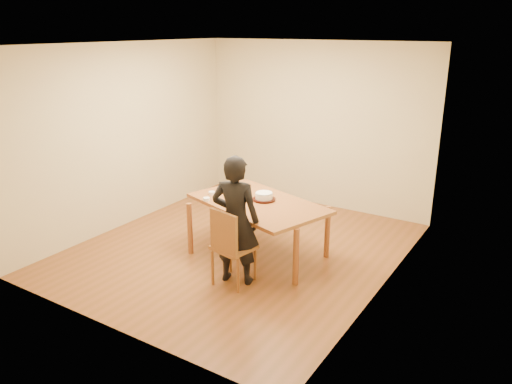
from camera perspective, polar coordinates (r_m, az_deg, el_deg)
The scene contains 16 objects.
room_shell at distance 6.71m, azimuth -0.42°, elevation 5.06°, with size 4.00×4.50×2.70m.
dining_table at distance 6.43m, azimuth 0.24°, elevation -1.32°, with size 1.76×1.05×0.04m, color brown.
dining_chair at distance 5.86m, azimuth -2.56°, elevation -6.33°, with size 0.42×0.42×0.04m, color brown.
cake_plate at distance 6.48m, azimuth 0.92°, elevation -0.84°, with size 0.30×0.30×0.02m, color #B81D0C.
cake at distance 6.47m, azimuth 0.92°, elevation -0.45°, with size 0.22×0.22×0.07m, color white.
frosting_dome at distance 6.45m, azimuth 0.93°, elevation -0.04°, with size 0.22×0.22×0.03m, color white.
frosting_tub at distance 6.22m, azimuth -2.38°, elevation -1.38°, with size 0.10×0.10×0.09m, color white.
frosting_lid at distance 6.23m, azimuth -3.03°, elevation -1.76°, with size 0.10×0.10×0.01m, color #1E1796.
frosting_dollop at distance 6.22m, azimuth -3.03°, elevation -1.65°, with size 0.04×0.04×0.02m, color white.
ramekin_green at distance 6.50m, azimuth -5.69°, elevation -0.81°, with size 0.09×0.09×0.04m, color white.
ramekin_yellow at distance 6.73m, azimuth -5.07°, elevation -0.11°, with size 0.09×0.09×0.04m, color white.
ramekin_multi at distance 6.56m, azimuth -4.54°, elevation -0.59°, with size 0.09×0.09×0.04m, color white.
candy_box_pink at distance 6.93m, azimuth -3.06°, elevation 0.42°, with size 0.14×0.07×0.02m, color #D03085.
candy_box_green at distance 6.93m, azimuth -3.08°, elevation 0.61°, with size 0.14×0.07×0.02m, color green.
spatula at distance 6.13m, azimuth -2.70°, elevation -2.11°, with size 0.15×0.01×0.01m, color black.
person at distance 5.77m, azimuth -2.35°, elevation -3.24°, with size 0.57×0.37×1.55m, color black.
Camera 1 is at (3.53, -5.15, 2.91)m, focal length 35.00 mm.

